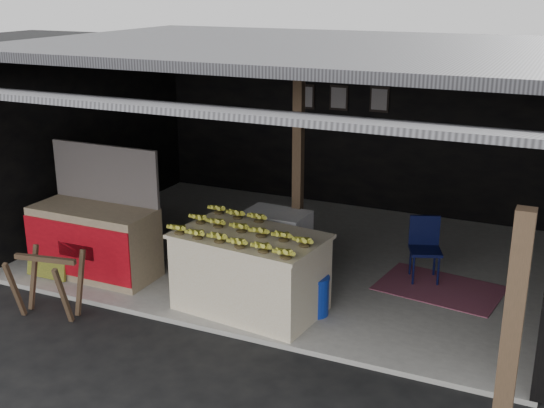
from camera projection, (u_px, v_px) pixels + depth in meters
The scene contains 13 objects.
ground at pixel (208, 332), 7.70m from camera, with size 80.00×80.00×0.00m, color black.
concrete_slab at pixel (294, 254), 9.85m from camera, with size 7.00×5.00×0.06m, color gray.
shophouse at pixel (304, 108), 9.49m from camera, with size 7.40×7.29×3.02m.
banana_table at pixel (250, 272), 7.98m from camera, with size 1.81×1.23×0.94m.
banana_pile at pixel (250, 227), 7.81m from camera, with size 1.58×0.95×0.19m, color yellow, non-canonical shape.
white_crate at pixel (276, 245), 8.89m from camera, with size 0.83×0.59×0.90m.
neighbor_stall at pixel (95, 238), 8.95m from camera, with size 1.65×0.75×1.70m.
green_signboard at pixel (48, 243), 8.89m from camera, with size 0.62×0.04×0.93m, color black.
sawhorse at pixel (47, 279), 7.92m from camera, with size 0.78×0.77×0.76m.
water_barrel at pixel (316, 297), 7.92m from camera, with size 0.30×0.30×0.45m, color #0E2A9C.
plastic_chair at pixel (425, 243), 8.83m from camera, with size 0.51×0.51×0.83m.
magenta_rug at pixel (439, 288), 8.66m from camera, with size 1.50×1.00×0.01m, color maroon.
picture_frames at pixel (341, 98), 11.40m from camera, with size 1.62×0.04×0.46m.
Camera 1 is at (3.51, -5.96, 3.75)m, focal length 45.00 mm.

